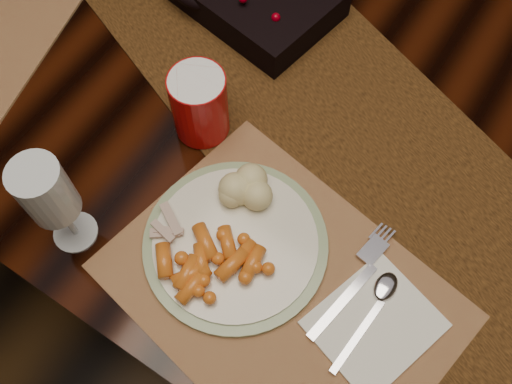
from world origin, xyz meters
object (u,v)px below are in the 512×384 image
Objects in this scene: mashed_potatoes at (248,188)px; red_cup at (200,105)px; dinner_plate at (235,243)px; baby_carrots at (211,260)px; wine_glass at (56,206)px; turkey_shreds at (165,227)px; napkin at (375,324)px; placemat_main at (282,291)px; dining_table at (327,193)px.

red_cup reaches higher than mashed_potatoes.
dinner_plate is 0.07m from mashed_potatoes.
wine_glass is at bearing -161.92° from baby_carrots.
turkey_shreds is 0.55× the size of napkin.
napkin is at bearing -14.44° from mashed_potatoes.
mashed_potatoes is 0.44× the size of wine_glass.
wine_glass reaches higher than placemat_main.
napkin is (0.21, 0.05, -0.02)m from baby_carrots.
wine_glass reaches higher than turkey_shreds.
placemat_main is 2.47× the size of wine_glass.
napkin is at bearing -57.75° from dining_table.
dinner_plate is 1.42× the size of wine_glass.
mashed_potatoes is at bearing 57.55° from turkey_shreds.
napkin is 0.37m from red_cup.
dining_table is at bearing 64.99° from wine_glass.
placemat_main is 0.17m from turkey_shreds.
dining_table is 0.54m from turkey_shreds.
dinner_plate is 3.25× the size of mashed_potatoes.
turkey_shreds reaches higher than dining_table.
red_cup is at bearing 178.14° from napkin.
mashed_potatoes reaches higher than baby_carrots.
mashed_potatoes is 0.69× the size of red_cup.
placemat_main is 1.74× the size of dinner_plate.
wine_glass is (-0.18, -0.06, 0.06)m from baby_carrots.
dinner_plate is 0.05m from baby_carrots.
placemat_main is at bearing -77.02° from dining_table.
turkey_shreds reaches higher than dinner_plate.
placemat_main is at bearing -150.25° from napkin.
mashed_potatoes is (-0.10, 0.08, 0.04)m from placemat_main.
red_cup is at bearing 78.52° from wine_glass.
placemat_main is 3.88× the size of red_cup.
red_cup is at bearing 109.52° from turkey_shreds.
baby_carrots is at bearing -51.51° from red_cup.
dining_table is at bearing 83.90° from mashed_potatoes.
mashed_potatoes is (-0.03, -0.25, 0.41)m from dining_table.
mashed_potatoes is 0.14m from red_cup.
mashed_potatoes is at bearing -177.00° from napkin.
placemat_main is (0.08, -0.33, 0.38)m from dining_table.
dinner_plate is 2.24× the size of red_cup.
red_cup is 0.64× the size of wine_glass.
dinner_plate is 3.07× the size of turkey_shreds.
napkin is at bearing 8.45° from turkey_shreds.
dining_table is at bearing 52.00° from red_cup.
wine_glass is at bearing -148.38° from turkey_shreds.
dining_table is at bearing 87.67° from baby_carrots.
dinner_plate is 0.09m from turkey_shreds.
red_cup reaches higher than turkey_shreds.
dining_table is 0.51m from placemat_main.
red_cup is at bearing -128.00° from dining_table.
napkin is (0.20, 0.01, -0.00)m from dinner_plate.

